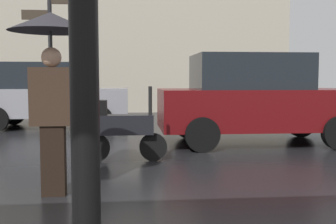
% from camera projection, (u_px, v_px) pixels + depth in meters
% --- Properties ---
extents(pedestrian_with_umbrella, '(0.95, 0.95, 2.11)m').
position_uv_depth(pedestrian_with_umbrella, '(51.00, 57.00, 4.71)').
color(pedestrian_with_umbrella, black).
rests_on(pedestrian_with_umbrella, ground).
extents(parked_scooter, '(1.40, 0.32, 1.23)m').
position_uv_depth(parked_scooter, '(122.00, 128.00, 6.78)').
color(parked_scooter, black).
rests_on(parked_scooter, ground).
extents(parked_car_left, '(4.08, 1.82, 1.80)m').
position_uv_depth(parked_car_left, '(52.00, 95.00, 11.50)').
color(parked_car_left, gray).
rests_on(parked_car_left, ground).
extents(parked_car_right, '(4.08, 1.96, 1.86)m').
position_uv_depth(parked_car_right, '(255.00, 99.00, 8.62)').
color(parked_car_right, '#590C0F').
rests_on(parked_car_right, ground).
extents(street_signpost, '(1.08, 0.08, 3.12)m').
position_uv_depth(street_signpost, '(51.00, 51.00, 7.92)').
color(street_signpost, black).
rests_on(street_signpost, ground).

